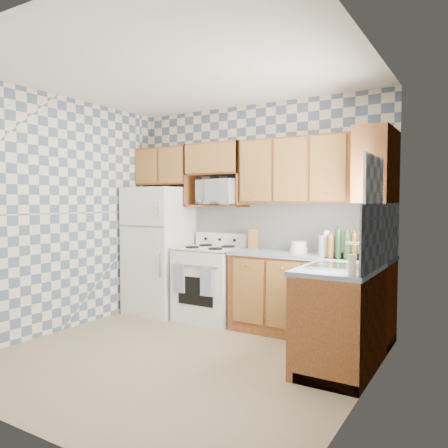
{
  "coord_description": "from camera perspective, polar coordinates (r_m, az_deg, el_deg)",
  "views": [
    {
      "loc": [
        2.49,
        -3.3,
        1.5
      ],
      "look_at": [
        0.05,
        0.75,
        1.25
      ],
      "focal_mm": 35.0,
      "sensor_mm": 36.0,
      "label": 1
    }
  ],
  "objects": [
    {
      "name": "floor",
      "position": [
        4.4,
        -5.87,
        -16.92
      ],
      "size": [
        3.4,
        3.4,
        0.0
      ],
      "primitive_type": "plane",
      "color": "#91795B",
      "rests_on": "ground"
    },
    {
      "name": "back_wall",
      "position": [
        5.5,
        4.14,
        1.45
      ],
      "size": [
        3.4,
        0.02,
        2.7
      ],
      "primitive_type": "cube",
      "color": "slate",
      "rests_on": "ground"
    },
    {
      "name": "right_wall",
      "position": [
        3.4,
        17.56,
        0.36
      ],
      "size": [
        0.02,
        3.2,
        2.7
      ],
      "primitive_type": "cube",
      "color": "slate",
      "rests_on": "ground"
    },
    {
      "name": "backsplash_back",
      "position": [
        5.33,
        7.92,
        -0.23
      ],
      "size": [
        2.6,
        0.02,
        0.56
      ],
      "primitive_type": "cube",
      "color": "silver",
      "rests_on": "back_wall"
    },
    {
      "name": "backsplash_right",
      "position": [
        4.19,
        19.97,
        -1.26
      ],
      "size": [
        0.02,
        1.6,
        0.56
      ],
      "primitive_type": "cube",
      "color": "silver",
      "rests_on": "right_wall"
    },
    {
      "name": "refrigerator",
      "position": [
        5.94,
        -8.49,
        -3.39
      ],
      "size": [
        0.75,
        0.7,
        1.68
      ],
      "primitive_type": "cube",
      "color": "silver",
      "rests_on": "floor"
    },
    {
      "name": "stove_body",
      "position": [
        5.55,
        -1.81,
        -7.88
      ],
      "size": [
        0.76,
        0.65,
        0.9
      ],
      "primitive_type": "cube",
      "color": "silver",
      "rests_on": "floor"
    },
    {
      "name": "cooktop",
      "position": [
        5.48,
        -1.82,
        -3.21
      ],
      "size": [
        0.76,
        0.65,
        0.02
      ],
      "primitive_type": "cube",
      "color": "silver",
      "rests_on": "stove_body"
    },
    {
      "name": "backguard",
      "position": [
        5.71,
        -0.32,
        -2.01
      ],
      "size": [
        0.76,
        0.08,
        0.17
      ],
      "primitive_type": "cube",
      "color": "silver",
      "rests_on": "cooktop"
    },
    {
      "name": "dish_towel_left",
      "position": [
        5.38,
        -5.91,
        -7.08
      ],
      "size": [
        0.16,
        0.02,
        0.35
      ],
      "primitive_type": "cube",
      "color": "navy",
      "rests_on": "stove_body"
    },
    {
      "name": "dish_towel_right",
      "position": [
        5.16,
        -2.32,
        -7.51
      ],
      "size": [
        0.16,
        0.02,
        0.35
      ],
      "primitive_type": "cube",
      "color": "navy",
      "rests_on": "stove_body"
    },
    {
      "name": "base_cabinets_back",
      "position": [
        5.01,
        11.06,
        -9.26
      ],
      "size": [
        1.75,
        0.6,
        0.88
      ],
      "primitive_type": "cube",
      "color": "#5E2A0E",
      "rests_on": "floor"
    },
    {
      "name": "base_cabinets_right",
      "position": [
        4.37,
        15.99,
        -11.12
      ],
      "size": [
        0.6,
        1.6,
        0.88
      ],
      "primitive_type": "cube",
      "color": "#5E2A0E",
      "rests_on": "floor"
    },
    {
      "name": "countertop_back",
      "position": [
        4.92,
        11.09,
        -4.03
      ],
      "size": [
        1.77,
        0.63,
        0.04
      ],
      "primitive_type": "cube",
      "color": "slate",
      "rests_on": "base_cabinets_back"
    },
    {
      "name": "countertop_right",
      "position": [
        4.29,
        16.01,
        -5.14
      ],
      "size": [
        0.63,
        1.6,
        0.04
      ],
      "primitive_type": "cube",
      "color": "slate",
      "rests_on": "base_cabinets_right"
    },
    {
      "name": "upper_cabinets_back",
      "position": [
        5.03,
        11.75,
        6.95
      ],
      "size": [
        1.75,
        0.33,
        0.74
      ],
      "primitive_type": "cube",
      "color": "#5E2A0E",
      "rests_on": "back_wall"
    },
    {
      "name": "upper_cabinets_fridge",
      "position": [
        6.08,
        -7.56,
        7.43
      ],
      "size": [
        0.82,
        0.33,
        0.5
      ],
      "primitive_type": "cube",
      "color": "#5E2A0E",
      "rests_on": "back_wall"
    },
    {
      "name": "upper_cabinets_right",
      "position": [
        4.66,
        19.31,
        7.16
      ],
      "size": [
        0.33,
        0.7,
        0.74
      ],
      "primitive_type": "cube",
      "color": "#5E2A0E",
      "rests_on": "right_wall"
    },
    {
      "name": "microwave_shelf",
      "position": [
        5.59,
        -0.93,
        2.35
      ],
      "size": [
        0.8,
        0.33,
        0.03
      ],
      "primitive_type": "cube",
      "color": "#5E2A0E",
      "rests_on": "back_wall"
    },
    {
      "name": "microwave",
      "position": [
        5.53,
        -0.32,
        4.17
      ],
      "size": [
        0.64,
        0.49,
        0.32
      ],
      "primitive_type": "imported",
      "rotation": [
        0.0,
        0.0,
        -0.17
      ],
      "color": "silver",
      "rests_on": "microwave_shelf"
    },
    {
      "name": "sink",
      "position": [
        3.95,
        14.75,
        -5.44
      ],
      "size": [
        0.48,
        0.4,
        0.03
      ],
      "primitive_type": "cube",
      "color": "#B7B7BC",
      "rests_on": "countertop_right"
    },
    {
      "name": "window",
      "position": [
        3.84,
        18.95,
        2.12
      ],
      "size": [
        0.02,
        0.66,
        0.86
      ],
      "primitive_type": "cube",
      "color": "silver",
      "rests_on": "right_wall"
    },
    {
      "name": "bottle_0",
      "position": [
        4.59,
        14.69,
        -2.45
      ],
      "size": [
        0.07,
        0.07,
        0.3
      ],
      "primitive_type": "cylinder",
      "color": "black",
      "rests_on": "countertop_back"
    },
    {
      "name": "bottle_1",
      "position": [
        4.52,
        15.76,
        -2.68
      ],
      "size": [
        0.07,
        0.07,
        0.28
      ],
      "primitive_type": "cylinder",
      "color": "black",
      "rests_on": "countertop_back"
    },
    {
      "name": "bottle_2",
      "position": [
        4.59,
        16.63,
        -2.73
      ],
      "size": [
        0.07,
        0.07,
        0.26
      ],
      "primitive_type": "cylinder",
      "color": "#533312",
      "rests_on": "countertop_back"
    },
    {
      "name": "bottle_3",
      "position": [
        4.57,
        13.69,
        -2.84
      ],
      "size": [
        0.07,
        0.07,
        0.24
      ],
      "primitive_type": "cylinder",
      "color": "#533312",
      "rests_on": "countertop_back"
    },
    {
      "name": "knife_block",
      "position": [
        5.3,
        3.89,
        -1.94
      ],
      "size": [
        0.14,
        0.14,
        0.24
      ],
      "primitive_type": "cube",
      "rotation": [
        0.0,
        0.0,
        0.35
      ],
      "color": "brown",
      "rests_on": "countertop_back"
    },
    {
      "name": "electric_kettle",
      "position": [
        4.73,
        13.28,
        -2.79
      ],
      "size": [
        0.17,
        0.17,
        0.21
      ],
      "primitive_type": "cylinder",
      "color": "silver",
      "rests_on": "countertop_back"
    },
    {
      "name": "food_containers",
      "position": [
        4.97,
        9.74,
        -2.98
      ],
      "size": [
        0.19,
        0.19,
        0.13
      ],
      "primitive_type": null,
      "color": "silver",
      "rests_on": "countertop_back"
    },
    {
      "name": "soap_bottle",
      "position": [
        3.5,
        16.39,
        -5.23
      ],
      "size": [
        0.06,
        0.06,
        0.17
      ],
      "primitive_type": "cylinder",
      "color": "silver",
      "rests_on": "countertop_right"
    }
  ]
}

